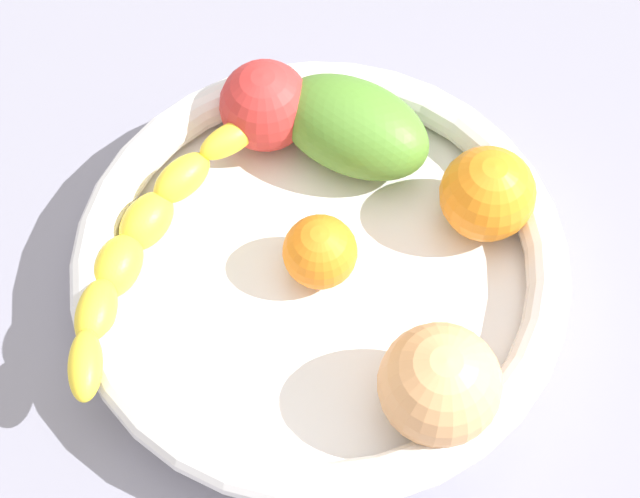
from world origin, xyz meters
The scene contains 8 objects.
kitchen_counter centered at (0.00, 0.00, 1.50)cm, with size 120.00×120.00×3.00cm, color gray.
fruit_bowl centered at (0.00, 0.00, 5.83)cm, with size 34.50×34.50×5.48cm.
banana_draped_left centered at (7.83, 9.50, 8.00)cm, with size 13.26×21.19×3.98cm.
orange_front centered at (-3.53, -11.88, 8.85)cm, with size 6.74×6.74×6.74cm, color orange.
orange_mid_left centered at (0.06, 0.03, 8.07)cm, with size 5.18×5.18×5.18cm, color orange.
peach_blush centered at (-12.46, 0.35, 9.36)cm, with size 7.76×7.76×7.76cm, color #EDA66C.
mango_green centered at (6.73, -7.92, 8.65)cm, with size 11.83×7.27×6.34cm, color #558C30.
tomato_red centered at (11.95, -3.77, 8.89)cm, with size 6.81×6.81×6.81cm, color red.
Camera 1 is at (-24.47, 17.95, 63.08)cm, focal length 51.79 mm.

